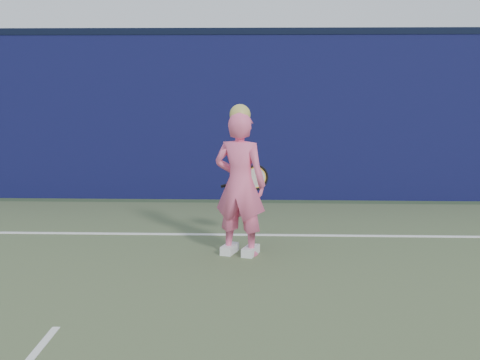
{
  "coord_description": "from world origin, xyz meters",
  "views": [
    {
      "loc": [
        1.59,
        -3.82,
        1.95
      ],
      "look_at": [
        1.33,
        3.16,
        0.82
      ],
      "focal_mm": 50.0,
      "sensor_mm": 36.0,
      "label": 1
    }
  ],
  "objects": [
    {
      "name": "backstop_wall",
      "position": [
        0.0,
        6.5,
        1.25
      ],
      "size": [
        24.0,
        0.4,
        2.5
      ],
      "primitive_type": "cube",
      "color": "#0D113D",
      "rests_on": "ground"
    },
    {
      "name": "wall_cap",
      "position": [
        0.0,
        6.5,
        2.55
      ],
      "size": [
        24.0,
        0.42,
        0.1
      ],
      "primitive_type": "cube",
      "color": "black",
      "rests_on": "backstop_wall"
    },
    {
      "name": "player",
      "position": [
        1.33,
        3.16,
        0.78
      ],
      "size": [
        0.65,
        0.52,
        1.62
      ],
      "rotation": [
        0.0,
        0.0,
        2.84
      ],
      "color": "#FD6293",
      "rests_on": "ground"
    },
    {
      "name": "racket",
      "position": [
        1.47,
        3.62,
        0.76
      ],
      "size": [
        0.55,
        0.13,
        0.29
      ],
      "rotation": [
        0.0,
        0.0,
        -0.05
      ],
      "color": "black",
      "rests_on": "ground"
    }
  ]
}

